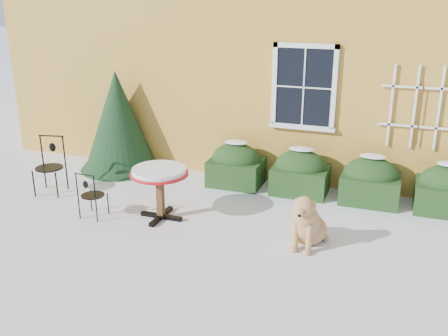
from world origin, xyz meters
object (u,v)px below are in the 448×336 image
at_px(evergreen_shrub, 119,130).
at_px(patio_chair_far, 50,165).
at_px(dog, 307,224).
at_px(patio_chair_near, 91,194).
at_px(bistro_table, 159,177).

xyz_separation_m(evergreen_shrub, patio_chair_far, (-0.52, -1.69, -0.31)).
height_order(patio_chair_far, dog, patio_chair_far).
relative_size(patio_chair_far, dog, 1.10).
bearing_deg(patio_chair_near, patio_chair_far, -26.95).
xyz_separation_m(bistro_table, dog, (2.53, -0.12, -0.39)).
relative_size(evergreen_shrub, patio_chair_near, 2.56).
bearing_deg(patio_chair_near, bistro_table, -162.16).
relative_size(bistro_table, patio_chair_near, 1.17).
bearing_deg(patio_chair_far, patio_chair_near, -39.91).
bearing_deg(patio_chair_far, bistro_table, -20.85).
height_order(evergreen_shrub, bistro_table, evergreen_shrub).
distance_m(evergreen_shrub, dog, 5.05).
xyz_separation_m(patio_chair_far, dog, (5.05, -0.49, -0.18)).
relative_size(evergreen_shrub, bistro_table, 2.18).
bearing_deg(dog, bistro_table, -178.01).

